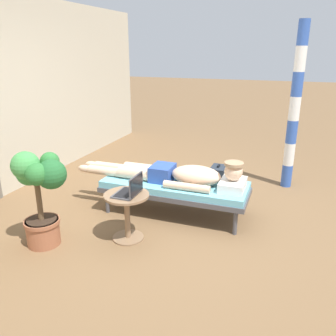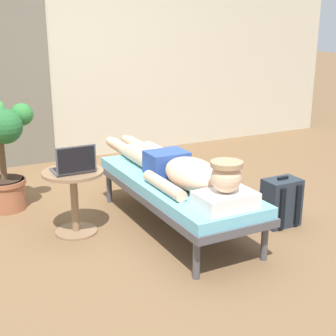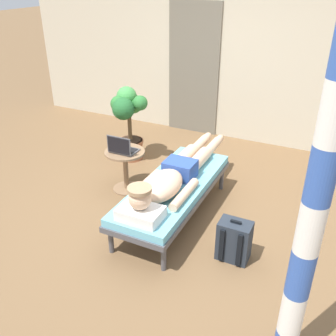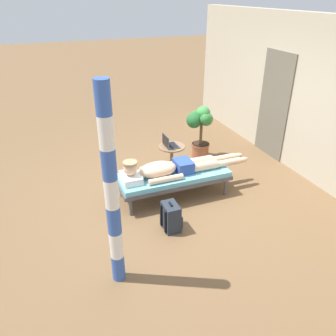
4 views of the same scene
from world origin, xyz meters
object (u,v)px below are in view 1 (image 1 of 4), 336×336
person_reclining (178,174)px  backpack (217,180)px  lounge_chair (175,187)px  laptop (131,190)px  potted_plant (40,190)px  porch_post (295,109)px  side_table (127,209)px

person_reclining → backpack: person_reclining is taller
lounge_chair → laptop: (-0.77, 0.22, 0.24)m
potted_plant → laptop: bearing=-63.6°
porch_post → side_table: bearing=144.9°
side_table → laptop: (0.00, -0.05, 0.23)m
side_table → porch_post: size_ratio=0.22×
porch_post → lounge_chair: bearing=138.4°
laptop → porch_post: 2.73m
laptop → porch_post: porch_post is taller
person_reclining → side_table: person_reclining is taller
lounge_chair → potted_plant: 1.59m
porch_post → person_reclining: bearing=139.1°
person_reclining → side_table: 0.85m
lounge_chair → backpack: 0.89m
lounge_chair → porch_post: (1.44, -1.28, 0.82)m
side_table → backpack: size_ratio=1.23×
laptop → porch_post: size_ratio=0.13×
potted_plant → porch_post: 3.53m
laptop → backpack: bearing=-20.5°
person_reclining → potted_plant: size_ratio=2.11×
lounge_chair → person_reclining: size_ratio=0.83×
person_reclining → potted_plant: bearing=137.6°
person_reclining → side_table: (-0.77, 0.31, -0.16)m
side_table → potted_plant: (-0.41, 0.76, 0.27)m
laptop → porch_post: bearing=-34.2°
side_table → laptop: bearing=-90.0°
lounge_chair → potted_plant: bearing=138.5°
potted_plant → porch_post: bearing=-41.5°
side_table → porch_post: (2.21, -1.55, 0.81)m
laptop → potted_plant: (-0.41, 0.82, 0.04)m
person_reclining → backpack: 0.92m
lounge_chair → laptop: laptop is taller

